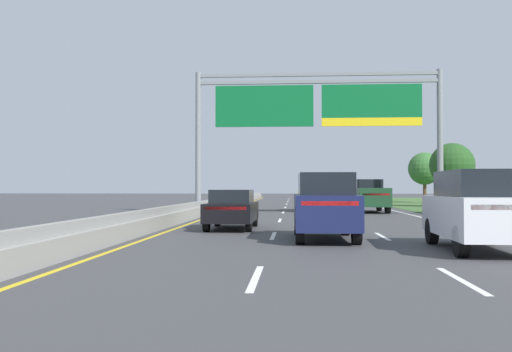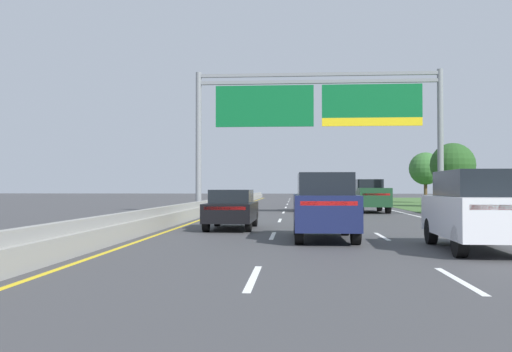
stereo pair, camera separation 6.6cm
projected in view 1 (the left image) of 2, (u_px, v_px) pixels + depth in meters
name	position (u px, v px, depth m)	size (l,w,h in m)	color
ground_plane	(312.00, 214.00, 34.68)	(220.00, 220.00, 0.00)	#3D3D3F
lane_striping	(313.00, 215.00, 34.23)	(11.96, 106.00, 0.01)	white
median_barrier_concrete	(206.00, 208.00, 35.13)	(0.60, 110.00, 0.85)	gray
overhead_sign_gantry	(317.00, 112.00, 34.35)	(15.06, 0.42, 8.80)	gray
pickup_truck_darkgreen	(370.00, 196.00, 37.59)	(2.00, 5.40, 2.20)	#193D23
car_white_right_lane_suv	(477.00, 209.00, 14.88)	(2.02, 4.75, 2.11)	silver
car_black_left_lane_sedan	(232.00, 208.00, 22.55)	(1.84, 4.41, 1.57)	black
car_navy_centre_lane_suv	(325.00, 205.00, 17.98)	(1.95, 4.72, 2.11)	#161E47
car_silver_right_lane_suv	(349.00, 194.00, 49.78)	(1.93, 4.71, 2.11)	#B2B5BA
car_gold_centre_lane_suv	(312.00, 195.00, 39.38)	(1.99, 4.74, 2.11)	#A38438
roadside_tree_far	(452.00, 165.00, 47.12)	(3.71, 3.71, 5.37)	#4C3823
roadside_tree_distant	(425.00, 169.00, 59.78)	(3.45, 3.45, 5.37)	#4C3823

